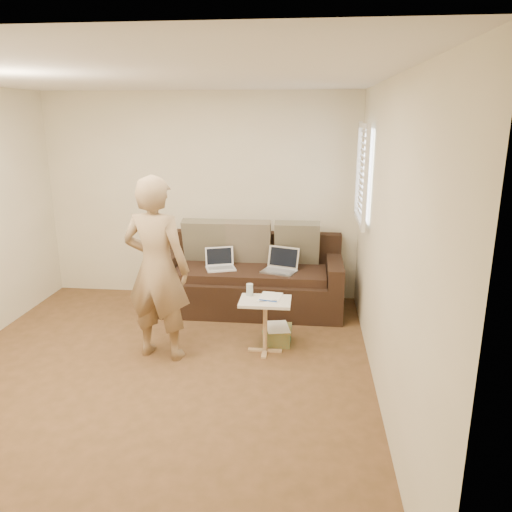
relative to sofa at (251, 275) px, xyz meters
name	(u,v)px	position (x,y,z in m)	size (l,w,h in m)	color
floor	(153,377)	(-0.69, -1.77, -0.42)	(4.50, 4.50, 0.00)	#50391D
ceiling	(134,76)	(-0.69, -1.77, 2.18)	(4.50, 4.50, 0.00)	white
wall_back	(201,197)	(-0.69, 0.48, 0.87)	(4.00, 4.00, 0.00)	beige
wall_right	(386,245)	(1.31, -1.77, 0.87)	(4.50, 4.50, 0.00)	beige
window_blinds	(364,174)	(1.26, -0.27, 1.28)	(0.12, 0.88, 1.08)	white
sofa	(251,275)	(0.00, 0.00, 0.00)	(2.20, 0.95, 0.85)	black
pillow_left	(205,241)	(-0.60, 0.23, 0.37)	(0.55, 0.14, 0.55)	#675D4B
pillow_mid	(249,242)	(-0.05, 0.22, 0.37)	(0.55, 0.14, 0.55)	brown
pillow_right	(297,243)	(0.55, 0.23, 0.37)	(0.55, 0.14, 0.55)	#675D4B
laptop_silver	(279,272)	(0.35, -0.13, 0.10)	(0.39, 0.28, 0.26)	#B7BABC
laptop_white	(221,269)	(-0.35, -0.09, 0.10)	(0.34, 0.25, 0.25)	white
person	(157,269)	(-0.74, -1.34, 0.48)	(0.66, 0.44, 1.80)	olive
side_table	(265,326)	(0.28, -1.15, -0.15)	(0.50, 0.35, 0.55)	silver
drinking_glass	(250,290)	(0.11, -1.04, 0.19)	(0.07, 0.07, 0.12)	silver
scissors	(268,301)	(0.31, -1.20, 0.14)	(0.18, 0.10, 0.02)	silver
paper_on_table	(270,297)	(0.32, -1.08, 0.13)	(0.21, 0.30, 0.00)	white
striped_box	(277,335)	(0.39, -0.95, -0.33)	(0.30, 0.30, 0.19)	#C56B1D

